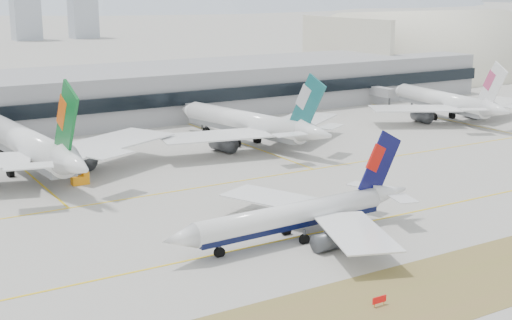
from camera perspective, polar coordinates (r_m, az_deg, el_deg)
ground at (r=126.96m, az=5.54°, el=-4.75°), size 3000.00×3000.00×0.00m
taxiing_airliner at (r=116.24m, az=3.49°, el=-4.43°), size 48.32×42.01×16.24m
widebody_eva at (r=162.11m, az=-17.73°, el=1.03°), size 66.51×65.27×23.77m
widebody_cathay at (r=183.68m, az=-0.51°, el=2.87°), size 57.31×56.89×20.83m
widebody_china_air at (r=227.63m, az=14.95°, el=4.47°), size 56.23×55.46×20.22m
terminal at (r=225.46m, az=-12.20°, el=5.09°), size 280.00×43.10×15.00m
hangar at (r=326.56m, az=13.21°, el=6.31°), size 91.00×60.00×60.00m
hold_sign_left at (r=94.60m, az=9.84°, el=-10.96°), size 2.20×0.15×1.35m
gse_b at (r=152.57m, az=-13.84°, el=-1.52°), size 3.55×2.00×2.60m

